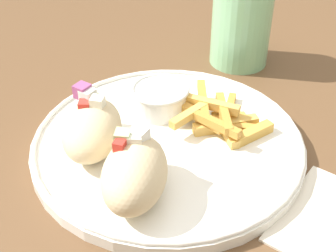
% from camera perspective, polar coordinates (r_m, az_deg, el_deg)
% --- Properties ---
extents(table, '(1.13, 1.13, 0.75)m').
position_cam_1_polar(table, '(0.65, -1.90, -5.66)').
color(table, brown).
rests_on(table, ground_plane).
extents(napkin, '(0.14, 0.10, 0.00)m').
position_cam_1_polar(napkin, '(0.50, 18.16, -10.33)').
color(napkin, silver).
rests_on(napkin, table).
extents(plate, '(0.32, 0.32, 0.02)m').
position_cam_1_polar(plate, '(0.55, -0.00, -2.03)').
color(plate, white).
rests_on(plate, table).
extents(pita_sandwich_near, '(0.12, 0.12, 0.06)m').
position_cam_1_polar(pita_sandwich_near, '(0.46, -4.09, -5.71)').
color(pita_sandwich_near, beige).
rests_on(pita_sandwich_near, plate).
extents(pita_sandwich_far, '(0.12, 0.12, 0.06)m').
position_cam_1_polar(pita_sandwich_far, '(0.53, -9.26, -0.30)').
color(pita_sandwich_far, beige).
rests_on(pita_sandwich_far, plate).
extents(fries_pile, '(0.12, 0.12, 0.03)m').
position_cam_1_polar(fries_pile, '(0.56, 6.32, 0.86)').
color(fries_pile, gold).
rests_on(fries_pile, plate).
extents(sauce_ramekin, '(0.07, 0.07, 0.03)m').
position_cam_1_polar(sauce_ramekin, '(0.59, -1.18, 3.67)').
color(sauce_ramekin, white).
rests_on(sauce_ramekin, plate).
extents(water_glass, '(0.09, 0.09, 0.12)m').
position_cam_1_polar(water_glass, '(0.72, 8.87, 11.61)').
color(water_glass, '#8CCC93').
rests_on(water_glass, table).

